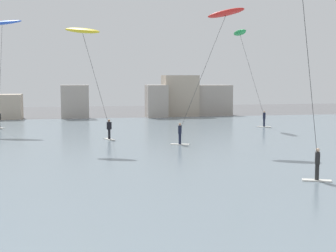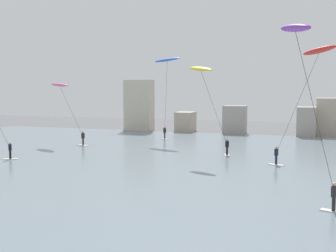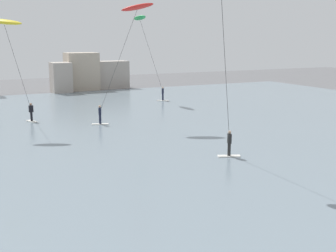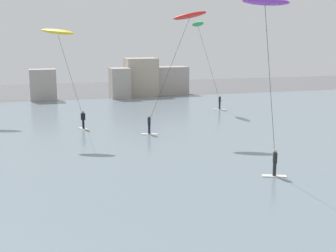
% 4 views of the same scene
% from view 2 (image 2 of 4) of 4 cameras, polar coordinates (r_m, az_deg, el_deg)
% --- Properties ---
extents(water_bay, '(84.00, 52.00, 0.10)m').
position_cam_2_polar(water_bay, '(37.23, 7.40, -5.42)').
color(water_bay, slate).
rests_on(water_bay, ground).
extents(far_shore_buildings, '(37.43, 5.42, 7.93)m').
position_cam_2_polar(far_shore_buildings, '(64.07, 11.65, 1.35)').
color(far_shore_buildings, beige).
rests_on(far_shore_buildings, ground).
extents(kitesurfer_red, '(5.44, 2.04, 10.28)m').
position_cam_2_polar(kitesurfer_red, '(37.47, 18.74, 7.70)').
color(kitesurfer_red, silver).
rests_on(kitesurfer_red, water_bay).
extents(kitesurfer_yellow, '(3.91, 4.66, 8.85)m').
position_cam_2_polar(kitesurfer_yellow, '(40.58, 4.80, 6.23)').
color(kitesurfer_yellow, silver).
rests_on(kitesurfer_yellow, water_bay).
extents(kitesurfer_purple, '(3.96, 3.86, 10.03)m').
position_cam_2_polar(kitesurfer_purple, '(22.87, 17.20, 9.16)').
color(kitesurfer_purple, silver).
rests_on(kitesurfer_purple, water_bay).
extents(kitesurfer_blue, '(4.08, 3.33, 10.54)m').
position_cam_2_polar(kitesurfer_blue, '(54.08, -0.13, 8.08)').
color(kitesurfer_blue, silver).
rests_on(kitesurfer_blue, water_bay).
extents(kitesurfer_pink, '(5.91, 2.72, 7.33)m').
position_cam_2_polar(kitesurfer_pink, '(52.53, -13.93, 4.74)').
color(kitesurfer_pink, silver).
rests_on(kitesurfer_pink, water_bay).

